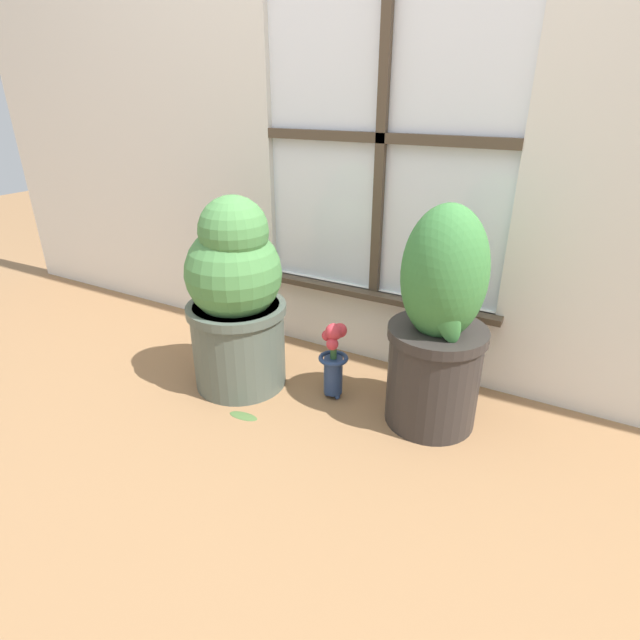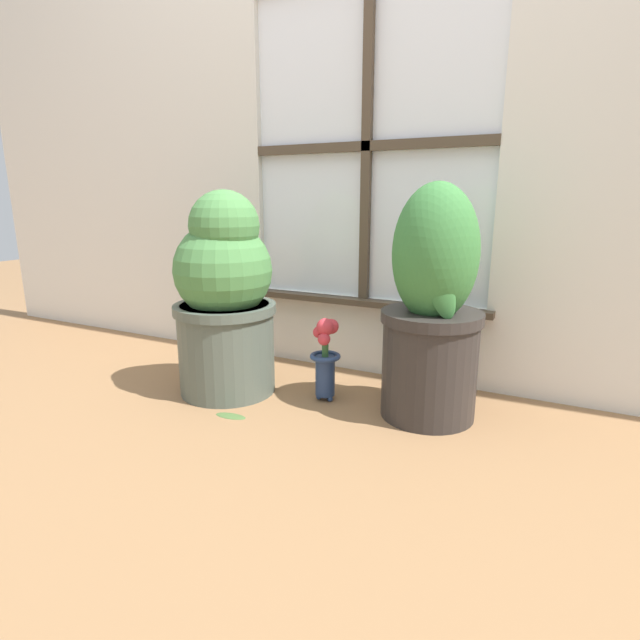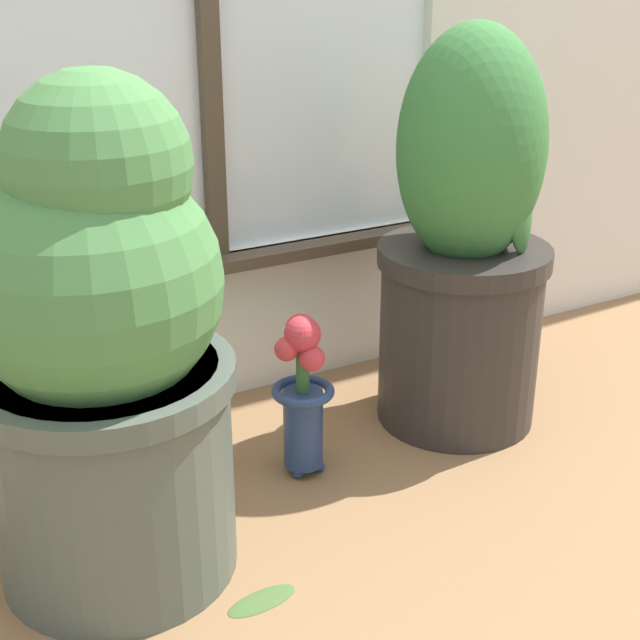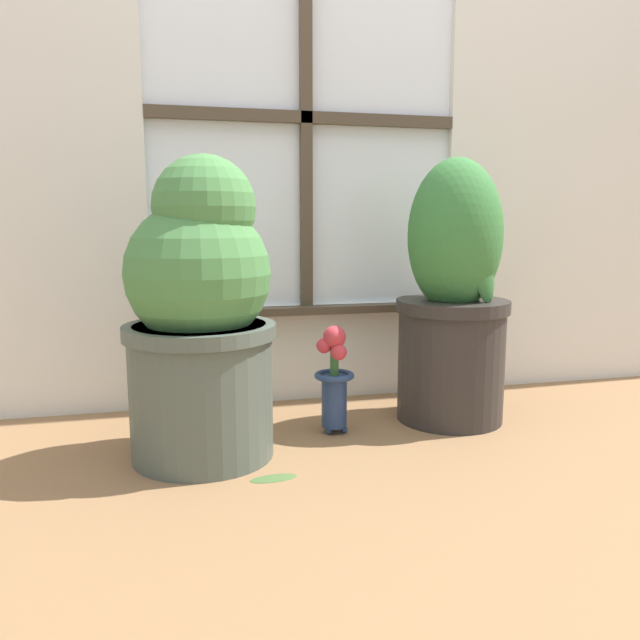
{
  "view_description": "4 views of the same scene",
  "coord_description": "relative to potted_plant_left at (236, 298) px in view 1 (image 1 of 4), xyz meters",
  "views": [
    {
      "loc": [
        0.73,
        -1.17,
        1.04
      ],
      "look_at": [
        -0.03,
        0.18,
        0.33
      ],
      "focal_mm": 28.0,
      "sensor_mm": 36.0,
      "label": 1
    },
    {
      "loc": [
        0.74,
        -1.26,
        0.7
      ],
      "look_at": [
        -0.01,
        0.21,
        0.3
      ],
      "focal_mm": 28.0,
      "sensor_mm": 36.0,
      "label": 2
    },
    {
      "loc": [
        -0.64,
        -0.96,
        0.86
      ],
      "look_at": [
        0.0,
        0.18,
        0.31
      ],
      "focal_mm": 50.0,
      "sensor_mm": 36.0,
      "label": 3
    },
    {
      "loc": [
        -0.43,
        -1.36,
        0.58
      ],
      "look_at": [
        -0.04,
        0.22,
        0.32
      ],
      "focal_mm": 35.0,
      "sensor_mm": 36.0,
      "label": 4
    }
  ],
  "objects": [
    {
      "name": "wall_with_window",
      "position": [
        0.36,
        0.45,
        0.91
      ],
      "size": [
        4.4,
        0.1,
        2.5
      ],
      "color": "silver",
      "rests_on": "ground_plane"
    },
    {
      "name": "fallen_leaf",
      "position": [
        0.14,
        -0.18,
        -0.35
      ],
      "size": [
        0.11,
        0.05,
        0.01
      ],
      "color": "#476633",
      "rests_on": "ground_plane"
    },
    {
      "name": "potted_plant_left",
      "position": [
        0.0,
        0.0,
        0.0
      ],
      "size": [
        0.37,
        0.37,
        0.73
      ],
      "color": "#4C564C",
      "rests_on": "ground_plane"
    },
    {
      "name": "flower_vase",
      "position": [
        0.36,
        0.09,
        -0.19
      ],
      "size": [
        0.11,
        0.11,
        0.3
      ],
      "color": "navy",
      "rests_on": "ground_plane"
    },
    {
      "name": "ground_plane",
      "position": [
        0.36,
        -0.15,
        -0.35
      ],
      "size": [
        10.0,
        10.0,
        0.0
      ],
      "primitive_type": "plane",
      "color": "olive"
    },
    {
      "name": "potted_plant_right",
      "position": [
        0.72,
        0.12,
        -0.01
      ],
      "size": [
        0.32,
        0.32,
        0.75
      ],
      "color": "#2D2826",
      "rests_on": "ground_plane"
    }
  ]
}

